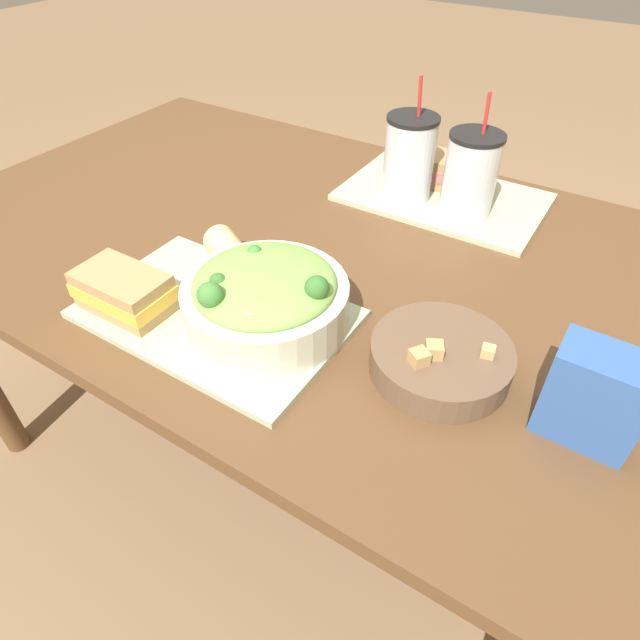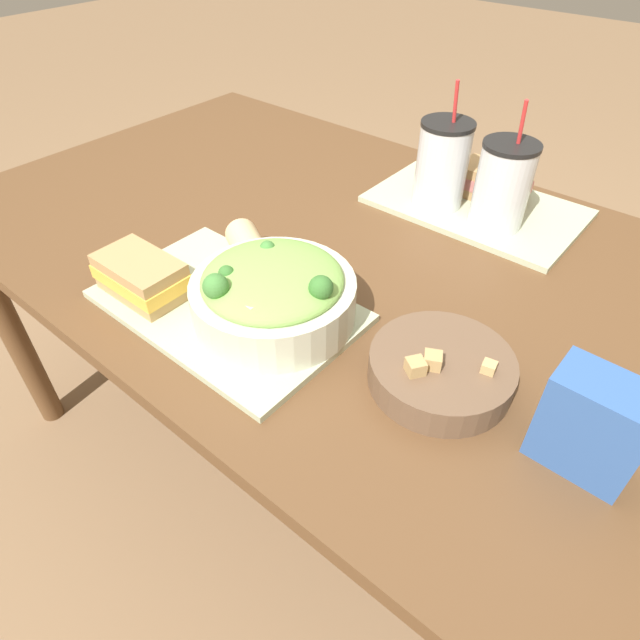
% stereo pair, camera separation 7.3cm
% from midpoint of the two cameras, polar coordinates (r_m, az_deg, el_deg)
% --- Properties ---
extents(ground_plane, '(12.00, 12.00, 0.00)m').
position_cam_midpoint_polar(ground_plane, '(1.56, -3.87, -13.40)').
color(ground_plane, '#846647').
extents(dining_table, '(1.46, 0.95, 0.70)m').
position_cam_midpoint_polar(dining_table, '(1.11, -5.29, 5.59)').
color(dining_table, brown).
rests_on(dining_table, ground_plane).
extents(tray_near, '(0.42, 0.27, 0.01)m').
position_cam_midpoint_polar(tray_near, '(0.88, -13.37, 0.52)').
color(tray_near, '#B2BC99').
rests_on(tray_near, dining_table).
extents(tray_far, '(0.42, 0.27, 0.01)m').
position_cam_midpoint_polar(tray_far, '(1.20, 11.24, 12.70)').
color(tray_far, '#B2BC99').
rests_on(tray_far, dining_table).
extents(salad_bowl, '(0.25, 0.25, 0.11)m').
position_cam_midpoint_polar(salad_bowl, '(0.81, -8.43, 2.34)').
color(salad_bowl, beige).
rests_on(salad_bowl, tray_near).
extents(soup_bowl, '(0.20, 0.20, 0.07)m').
position_cam_midpoint_polar(soup_bowl, '(0.77, 10.10, -4.09)').
color(soup_bowl, brown).
rests_on(soup_bowl, dining_table).
extents(sandwich_near, '(0.15, 0.09, 0.06)m').
position_cam_midpoint_polar(sandwich_near, '(0.91, -22.39, 2.78)').
color(sandwich_near, tan).
rests_on(sandwich_near, tray_near).
extents(baguette_near, '(0.15, 0.12, 0.06)m').
position_cam_midpoint_polar(baguette_near, '(0.94, -11.44, 6.35)').
color(baguette_near, '#DBBC84').
rests_on(baguette_near, tray_near).
extents(sandwich_far, '(0.15, 0.09, 0.06)m').
position_cam_midpoint_polar(sandwich_far, '(1.22, 12.54, 14.93)').
color(sandwich_far, tan).
rests_on(sandwich_far, tray_far).
extents(baguette_far, '(0.12, 0.08, 0.06)m').
position_cam_midpoint_polar(baguette_far, '(1.27, 13.17, 15.84)').
color(baguette_far, '#DBBC84').
rests_on(baguette_far, tray_far).
extents(drink_cup_dark, '(0.10, 0.10, 0.25)m').
position_cam_midpoint_polar(drink_cup_dark, '(1.14, 7.59, 16.40)').
color(drink_cup_dark, silver).
rests_on(drink_cup_dark, tray_far).
extents(drink_cup_red, '(0.10, 0.10, 0.24)m').
position_cam_midpoint_polar(drink_cup_red, '(1.10, 13.82, 14.44)').
color(drink_cup_red, silver).
rests_on(drink_cup_red, tray_far).
extents(chip_bag, '(0.11, 0.07, 0.13)m').
position_cam_midpoint_polar(chip_bag, '(0.72, 24.70, -7.58)').
color(chip_bag, '#335BA3').
rests_on(chip_bag, dining_table).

